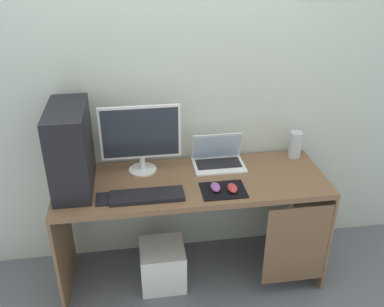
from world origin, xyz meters
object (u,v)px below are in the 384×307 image
at_px(laptop, 218,159).
at_px(cell_phone, 102,199).
at_px(keyboard, 147,196).
at_px(subwoofer, 163,265).
at_px(speaker, 295,145).
at_px(monitor, 141,137).
at_px(mouse_right, 232,188).
at_px(mouse_left, 215,187).
at_px(pc_tower, 71,149).

xyz_separation_m(laptop, cell_phone, (-0.72, -0.31, -0.04)).
bearing_deg(keyboard, subwoofer, 51.79).
height_order(keyboard, cell_phone, keyboard).
distance_m(speaker, keyboard, 1.06).
relative_size(monitor, subwoofer, 1.71).
bearing_deg(keyboard, monitor, 91.95).
bearing_deg(monitor, mouse_right, -31.65).
bearing_deg(mouse_left, speaker, 29.01).
height_order(mouse_left, mouse_right, same).
relative_size(laptop, speaker, 1.82).
height_order(laptop, mouse_left, laptop).
height_order(speaker, cell_phone, speaker).
bearing_deg(mouse_right, cell_phone, 178.66).
bearing_deg(speaker, subwoofer, -164.54).
relative_size(pc_tower, monitor, 1.02).
xyz_separation_m(keyboard, mouse_left, (0.40, 0.02, 0.01)).
bearing_deg(speaker, pc_tower, -173.11).
xyz_separation_m(laptop, keyboard, (-0.48, -0.32, -0.03)).
distance_m(monitor, speaker, 1.02).
distance_m(pc_tower, keyboard, 0.51).
height_order(cell_phone, subwoofer, cell_phone).
bearing_deg(mouse_right, speaker, 35.30).
bearing_deg(mouse_left, monitor, 145.06).
distance_m(pc_tower, laptop, 0.92).
height_order(pc_tower, cell_phone, pc_tower).
distance_m(monitor, subwoofer, 0.86).
xyz_separation_m(cell_phone, subwoofer, (0.33, 0.09, -0.60)).
distance_m(pc_tower, monitor, 0.42).
distance_m(keyboard, subwoofer, 0.62).
xyz_separation_m(keyboard, mouse_right, (0.49, -0.00, 0.01)).
xyz_separation_m(keyboard, subwoofer, (0.08, 0.10, -0.61)).
relative_size(laptop, mouse_left, 3.39).
bearing_deg(keyboard, mouse_right, -0.58).
bearing_deg(laptop, monitor, -178.12).
xyz_separation_m(speaker, mouse_left, (-0.60, -0.33, -0.07)).
bearing_deg(speaker, mouse_left, -150.99).
relative_size(monitor, laptop, 1.50).
height_order(pc_tower, monitor, pc_tower).
height_order(pc_tower, keyboard, pc_tower).
relative_size(monitor, mouse_left, 5.07).
xyz_separation_m(pc_tower, laptop, (0.88, 0.14, -0.21)).
xyz_separation_m(speaker, subwoofer, (-0.92, -0.25, -0.68)).
height_order(pc_tower, mouse_right, pc_tower).
bearing_deg(pc_tower, laptop, 8.83).
bearing_deg(keyboard, cell_phone, 177.17).
relative_size(monitor, mouse_right, 5.07).
bearing_deg(cell_phone, mouse_right, -1.34).
relative_size(mouse_left, cell_phone, 0.74).
bearing_deg(subwoofer, pc_tower, 170.10).
bearing_deg(keyboard, laptop, 34.04).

